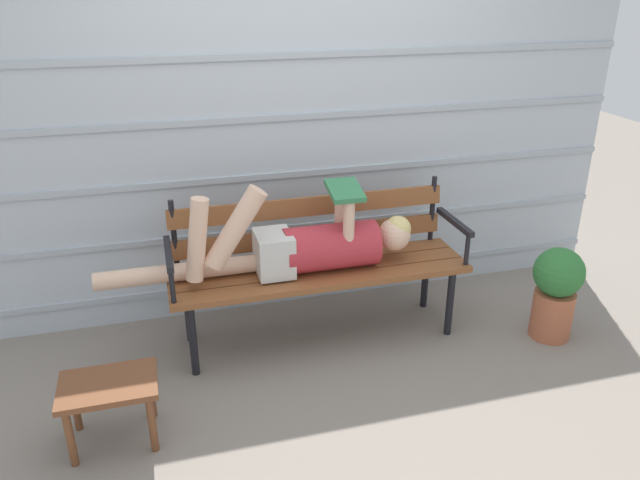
# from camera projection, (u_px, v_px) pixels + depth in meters

# --- Properties ---
(ground_plane) EXTENTS (12.00, 12.00, 0.00)m
(ground_plane) POSITION_uv_depth(u_px,v_px,m) (325.00, 346.00, 3.64)
(ground_plane) COLOR gray
(house_siding) EXTENTS (4.26, 0.08, 2.47)m
(house_siding) POSITION_uv_depth(u_px,v_px,m) (297.00, 115.00, 3.69)
(house_siding) COLOR #B2BCC6
(house_siding) RESTS_ON ground
(park_bench) EXTENTS (1.72, 0.47, 0.88)m
(park_bench) POSITION_uv_depth(u_px,v_px,m) (317.00, 257.00, 3.59)
(park_bench) COLOR brown
(park_bench) RESTS_ON ground
(reclining_person) EXTENTS (1.79, 0.26, 0.56)m
(reclining_person) POSITION_uv_depth(u_px,v_px,m) (304.00, 245.00, 3.46)
(reclining_person) COLOR #B72D38
(footstool) EXTENTS (0.44, 0.31, 0.32)m
(footstool) POSITION_uv_depth(u_px,v_px,m) (109.00, 393.00, 2.81)
(footstool) COLOR brown
(footstool) RESTS_ON ground
(potted_plant) EXTENTS (0.29, 0.29, 0.57)m
(potted_plant) POSITION_uv_depth(u_px,v_px,m) (556.00, 289.00, 3.62)
(potted_plant) COLOR #AD5B3D
(potted_plant) RESTS_ON ground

